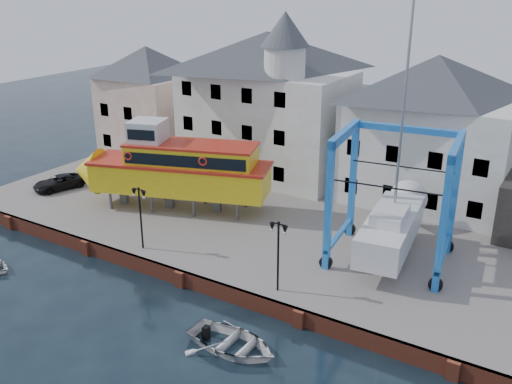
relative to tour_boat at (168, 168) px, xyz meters
The scene contains 12 objects.
ground 11.10m from the tour_boat, 47.29° to the right, with size 140.00×140.00×0.00m, color black.
hardstanding 8.59m from the tour_boat, 26.13° to the left, with size 44.00×22.00×1.00m, color slate.
quay_wall 10.86m from the tour_boat, 46.90° to the right, with size 44.00×0.47×1.00m.
building_pink 15.30m from the tour_boat, 136.57° to the left, with size 8.00×7.00×10.30m.
building_white_main 11.48m from the tour_boat, 78.93° to the left, with size 14.00×8.30×14.00m.
building_white_right 19.80m from the tour_boat, 35.55° to the left, with size 12.00×8.00×11.20m.
lamp_post_left 7.04m from the tour_boat, 64.87° to the right, with size 1.12×0.32×4.20m.
lamp_post_right 14.47m from the tour_boat, 26.13° to the right, with size 1.12×0.32×4.20m.
tour_boat is the anchor object (origin of this frame).
travel_lift 16.96m from the tour_boat, ahead, with size 7.81×10.40×15.34m.
van 10.79m from the tour_boat, behind, with size 1.90×4.12×1.14m, color black.
motorboat_b 17.61m from the tour_boat, 40.26° to the right, with size 3.49×4.88×1.01m, color silver.
Camera 1 is at (19.60, -23.14, 17.49)m, focal length 40.00 mm.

